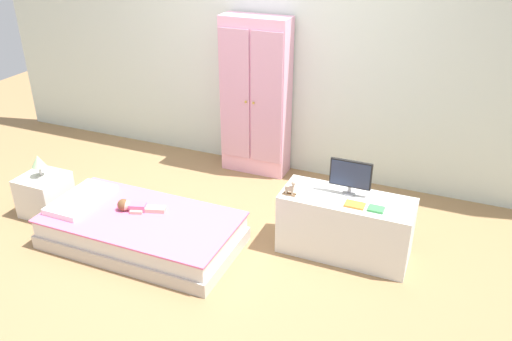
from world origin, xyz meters
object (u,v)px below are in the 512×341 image
book_orange (355,205)px  book_green (376,209)px  doll (132,206)px  tv_stand (345,226)px  rocking_horse_toy (291,188)px  bed (142,230)px  nightstand (45,195)px  tv_monitor (351,175)px  table_lamp (38,162)px  wardrobe (256,97)px

book_orange → book_green: 0.16m
doll → tv_stand: (1.64, 0.46, -0.05)m
tv_stand → rocking_horse_toy: 0.53m
bed → book_orange: (1.60, 0.42, 0.38)m
bed → nightstand: (-1.06, 0.08, 0.05)m
doll → book_green: bearing=11.1°
rocking_horse_toy → bed: bearing=-160.7°
bed → tv_monitor: size_ratio=4.90×
table_lamp → tv_monitor: bearing=11.0°
bed → book_green: bearing=13.5°
table_lamp → book_green: bearing=6.9°
table_lamp → wardrobe: 2.07m
doll → wardrobe: size_ratio=0.25×
tv_stand → tv_monitor: tv_monitor is taller
book_orange → nightstand: bearing=-172.7°
wardrobe → tv_stand: (1.21, -1.08, -0.53)m
table_lamp → wardrobe: bearing=47.6°
bed → table_lamp: table_lamp is taller
wardrobe → nightstand: bearing=-132.4°
tv_monitor → tv_stand: bearing=-83.7°
nightstand → rocking_horse_toy: (2.18, 0.31, 0.37)m
tv_stand → rocking_horse_toy: size_ratio=8.23×
doll → nightstand: size_ratio=1.05×
wardrobe → book_green: 1.87m
tv_monitor → book_orange: size_ratio=2.21×
table_lamp → bed: bearing=-4.4°
wardrobe → book_green: wardrobe is taller
wardrobe → tv_monitor: (1.20, -1.01, -0.13)m
nightstand → table_lamp: 0.32m
tv_monitor → table_lamp: bearing=-169.0°
bed → rocking_horse_toy: size_ratio=12.76×
wardrobe → rocking_horse_toy: bearing=-56.6°
bed → book_orange: bearing=14.8°
doll → book_orange: 1.76m
table_lamp → rocking_horse_toy: (2.18, 0.31, 0.05)m
wardrobe → book_orange: bearing=-42.5°
bed → rocking_horse_toy: bearing=19.3°
bed → wardrobe: wardrobe is taller
bed → nightstand: size_ratio=4.24×
nightstand → rocking_horse_toy: rocking_horse_toy is taller
doll → rocking_horse_toy: 1.30m
bed → wardrobe: bearing=78.6°
book_orange → rocking_horse_toy: bearing=-176.3°
nightstand → table_lamp: bearing=3.6°
nightstand → tv_monitor: (2.58, 0.50, 0.48)m
tv_stand → tv_monitor: bearing=96.3°
nightstand → tv_monitor: bearing=11.0°
bed → tv_stand: tv_stand is taller
nightstand → table_lamp: (0.00, 0.00, 0.32)m
wardrobe → book_orange: size_ratio=10.89×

